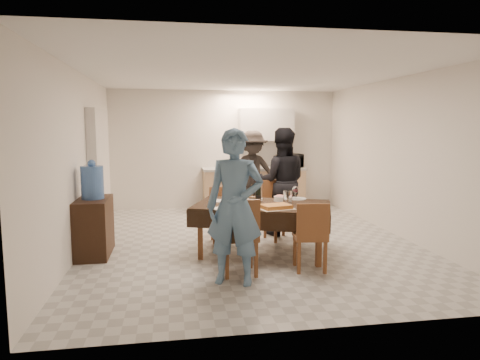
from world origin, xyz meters
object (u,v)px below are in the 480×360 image
object	(u,v)px
wine_bottle	(258,192)
dining_table	(262,206)
microwave	(290,161)
person_near	(235,207)
water_jug	(92,182)
console	(94,227)
savoury_tart	(276,207)
water_pitcher	(288,197)
person_far	(281,182)
person_kitchen	(253,172)

from	to	relation	value
wine_bottle	dining_table	bearing A→B (deg)	-45.00
microwave	dining_table	bearing A→B (deg)	68.00
wine_bottle	person_near	size ratio (longest dim) A/B	0.18
water_jug	person_near	xyz separation A→B (m)	(1.79, -1.40, -0.14)
console	savoury_tart	world-z (taller)	console
console	wine_bottle	size ratio (longest dim) A/B	2.71
water_jug	water_pitcher	world-z (taller)	water_jug
savoury_tart	wine_bottle	bearing A→B (deg)	109.23
water_pitcher	savoury_tart	size ratio (longest dim) A/B	0.43
console	dining_table	bearing A→B (deg)	-8.51
console	person_far	xyz separation A→B (m)	(2.89, 0.70, 0.49)
water_pitcher	person_kitchen	distance (m)	2.97
dining_table	person_far	world-z (taller)	person_far
water_jug	water_pitcher	bearing A→B (deg)	-8.46
console	savoury_tart	bearing A→B (deg)	-16.66
person_near	console	bearing A→B (deg)	160.30
dining_table	savoury_tart	distance (m)	0.40
console	microwave	xyz separation A→B (m)	(3.70, 3.02, 0.66)
wine_bottle	savoury_tart	bearing A→B (deg)	-70.77
dining_table	wine_bottle	size ratio (longest dim) A/B	6.61
wine_bottle	microwave	size ratio (longest dim) A/B	0.60
water_pitcher	microwave	size ratio (longest dim) A/B	0.36
console	person_near	size ratio (longest dim) A/B	0.49
person_kitchen	microwave	bearing A→B (deg)	25.70
wine_bottle	savoury_tart	xyz separation A→B (m)	(0.15, -0.43, -0.13)
savoury_tart	water_pitcher	bearing A→B (deg)	52.85
water_jug	person_far	world-z (taller)	person_far
water_jug	microwave	size ratio (longest dim) A/B	0.86
savoury_tart	person_far	bearing A→B (deg)	72.53
dining_table	microwave	world-z (taller)	microwave
microwave	person_near	bearing A→B (deg)	66.61
person_near	water_jug	bearing A→B (deg)	160.30
microwave	person_kitchen	xyz separation A→B (m)	(-0.93, -0.45, -0.19)
microwave	wine_bottle	bearing A→B (deg)	66.97
dining_table	savoury_tart	xyz separation A→B (m)	(0.10, -0.38, 0.06)
wine_bottle	person_kitchen	xyz separation A→B (m)	(0.48, 2.87, -0.02)
dining_table	wine_bottle	world-z (taller)	wine_bottle
water_jug	person_kitchen	bearing A→B (deg)	42.92
water_jug	person_far	xyz separation A→B (m)	(2.89, 0.70, -0.14)
dining_table	water_jug	bearing A→B (deg)	-168.10
dining_table	water_jug	world-z (taller)	water_jug
water_pitcher	person_far	size ratio (longest dim) A/B	0.11
wine_bottle	person_near	xyz separation A→B (m)	(-0.50, -1.10, 0.01)
water_jug	wine_bottle	xyz separation A→B (m)	(2.29, -0.30, -0.15)
person_far	person_kitchen	xyz separation A→B (m)	(-0.12, 1.87, -0.03)
microwave	person_kitchen	size ratio (longest dim) A/B	0.31
wine_bottle	microwave	xyz separation A→B (m)	(1.41, 3.32, 0.17)
person_kitchen	dining_table	bearing A→B (deg)	-98.31
water_pitcher	person_near	xyz separation A→B (m)	(-0.90, -1.00, 0.08)
console	wine_bottle	bearing A→B (deg)	-7.46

